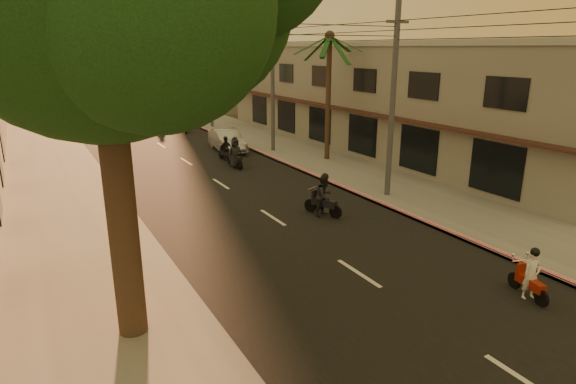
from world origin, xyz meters
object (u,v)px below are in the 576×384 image
scooter_far_a (235,154)px  parked_car (227,140)px  palm_tree (329,44)px  scooter_mid_b (226,150)px  scooter_red (531,276)px  scooter_mid_a (324,196)px  scooter_far_c (159,119)px  scooter_far_b (186,124)px

scooter_far_a → parked_car: size_ratio=0.41×
palm_tree → scooter_mid_b: 9.09m
scooter_red → scooter_mid_a: bearing=113.1°
scooter_mid_a → parked_car: 14.66m
scooter_mid_a → scooter_mid_b: (0.25, 11.77, -0.14)m
scooter_mid_a → scooter_far_c: 26.53m
scooter_mid_b → scooter_far_b: 11.47m
scooter_far_b → scooter_far_c: size_ratio=0.84×
scooter_red → scooter_far_c: bearing=107.1°
scooter_red → scooter_mid_a: 8.88m
palm_tree → scooter_far_a: bearing=171.1°
scooter_mid_a → scooter_far_a: bearing=68.5°
scooter_mid_a → scooter_far_c: scooter_far_c is taller
scooter_mid_a → scooter_mid_b: size_ratio=1.16×
scooter_far_b → parked_car: bearing=-69.0°
palm_tree → scooter_red: (-4.67, -17.60, -6.45)m
scooter_red → scooter_far_b: bearing=104.9°
scooter_mid_a → scooter_far_a: (0.02, 9.74, -0.02)m
scooter_far_c → scooter_red: bearing=-93.4°
scooter_far_c → scooter_far_a: bearing=-95.2°
palm_tree → parked_car: 9.71m
parked_car → scooter_mid_b: bearing=-108.0°
scooter_far_c → scooter_mid_a: bearing=-95.4°
scooter_mid_b → scooter_far_a: size_ratio=0.84×
scooter_mid_b → scooter_far_c: 14.76m
scooter_far_a → scooter_far_c: size_ratio=0.97×
scooter_far_a → scooter_far_c: 16.79m
scooter_red → parked_car: 23.38m
parked_car → scooter_far_b: bearing=97.2°
palm_tree → scooter_mid_a: palm_tree is taller
palm_tree → scooter_mid_a: bearing=-124.0°
scooter_red → parked_car: bearing=104.3°
palm_tree → scooter_mid_b: bearing=152.5°
scooter_red → scooter_far_b: 31.98m
scooter_red → scooter_far_a: scooter_far_a is taller
palm_tree → scooter_mid_b: palm_tree is taller
scooter_mid_b → scooter_red: bearing=-95.9°
scooter_far_c → palm_tree: bearing=-76.8°
palm_tree → scooter_far_b: size_ratio=4.97×
scooter_far_b → parked_car: 8.61m
scooter_far_a → scooter_far_c: (-0.15, 16.79, 0.03)m
scooter_far_a → parked_car: scooter_far_a is taller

